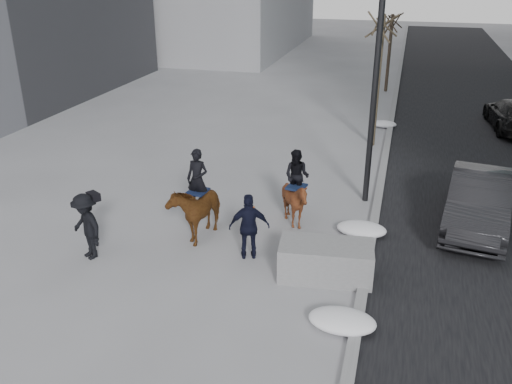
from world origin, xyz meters
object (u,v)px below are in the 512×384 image
(car_near, at_px, (479,201))
(mounted_left, at_px, (197,205))
(mounted_right, at_px, (295,196))
(planter, at_px, (326,261))

(car_near, bearing_deg, mounted_left, -152.39)
(mounted_right, bearing_deg, planter, -63.41)
(mounted_left, distance_m, mounted_right, 2.79)
(planter, height_order, car_near, car_near)
(car_near, height_order, mounted_right, mounted_right)
(mounted_left, bearing_deg, car_near, 19.46)
(mounted_left, height_order, mounted_right, mounted_left)
(car_near, xyz_separation_m, mounted_left, (-7.48, -2.64, 0.14))
(car_near, bearing_deg, mounted_right, -156.86)
(mounted_left, bearing_deg, mounted_right, 27.78)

